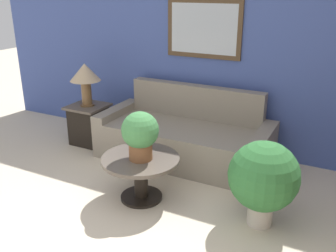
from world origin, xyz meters
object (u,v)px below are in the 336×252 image
Objects in this scene: potted_plant_floor at (263,178)px; side_table at (89,124)px; coffee_table at (141,169)px; potted_plant_on_table at (140,133)px; table_lamp at (85,75)px; couch_main at (185,138)px.

side_table is at bearing 162.56° from potted_plant_floor.
potted_plant_on_table is at bearing -49.65° from coffee_table.
couch_main is at bearing 5.43° from table_lamp.
potted_plant_on_table is at bearing -173.25° from potted_plant_floor.
couch_main is 3.72× the size of table_lamp.
potted_plant_floor is at bearing -38.26° from couch_main.
table_lamp reaches higher than coffee_table.
coffee_table is 1.78m from side_table.
coffee_table is 1.44× the size of side_table.
couch_main is 4.37× the size of potted_plant_on_table.
side_table is (-1.47, -0.14, -0.01)m from couch_main.
potted_plant_floor is (1.27, -1.00, 0.20)m from couch_main.
coffee_table is at bearing -89.83° from couch_main.
potted_plant_floor is (1.27, 0.12, 0.15)m from coffee_table.
table_lamp reaches higher than potted_plant_on_table.
coffee_table is 1.28m from potted_plant_floor.
potted_plant_on_table is 1.29m from potted_plant_floor.
couch_main is 1.63m from potted_plant_floor.
coffee_table is at bearing -174.44° from potted_plant_floor.
table_lamp is at bearing -174.57° from couch_main.
side_table is at bearing 146.29° from coffee_table.
table_lamp is at bearing 146.29° from coffee_table.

